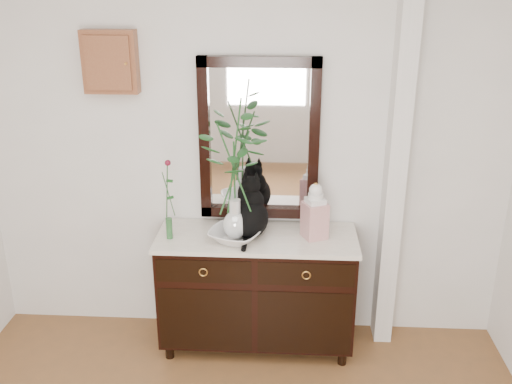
# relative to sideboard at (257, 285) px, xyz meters

# --- Properties ---
(wall_back) EXTENTS (3.60, 0.04, 2.70)m
(wall_back) POSITION_rel_sideboard_xyz_m (-0.10, 0.25, 0.88)
(wall_back) COLOR silver
(wall_back) RESTS_ON ground
(pilaster) EXTENTS (0.12, 0.20, 2.70)m
(pilaster) POSITION_rel_sideboard_xyz_m (0.90, 0.17, 0.88)
(pilaster) COLOR silver
(pilaster) RESTS_ON ground
(sideboard) EXTENTS (1.33, 0.52, 0.82)m
(sideboard) POSITION_rel_sideboard_xyz_m (0.00, 0.00, 0.00)
(sideboard) COLOR black
(sideboard) RESTS_ON ground
(wall_mirror) EXTENTS (0.80, 0.06, 1.10)m
(wall_mirror) POSITION_rel_sideboard_xyz_m (-0.00, 0.24, 0.97)
(wall_mirror) COLOR black
(wall_mirror) RESTS_ON wall_back
(key_cabinet) EXTENTS (0.35, 0.10, 0.40)m
(key_cabinet) POSITION_rel_sideboard_xyz_m (-0.95, 0.21, 1.48)
(key_cabinet) COLOR brown
(key_cabinet) RESTS_ON wall_back
(cat) EXTENTS (0.28, 0.35, 0.40)m
(cat) POSITION_rel_sideboard_xyz_m (-0.05, 0.02, 0.57)
(cat) COLOR black
(cat) RESTS_ON sideboard
(lotus_bowl) EXTENTS (0.42, 0.42, 0.08)m
(lotus_bowl) POSITION_rel_sideboard_xyz_m (-0.14, -0.08, 0.42)
(lotus_bowl) COLOR silver
(lotus_bowl) RESTS_ON sideboard
(vase_branches) EXTENTS (0.59, 0.59, 0.93)m
(vase_branches) POSITION_rel_sideboard_xyz_m (-0.14, -0.08, 0.86)
(vase_branches) COLOR silver
(vase_branches) RESTS_ON lotus_bowl
(bud_vase_rose) EXTENTS (0.08, 0.08, 0.55)m
(bud_vase_rose) POSITION_rel_sideboard_xyz_m (-0.57, -0.07, 0.65)
(bud_vase_rose) COLOR #2C6231
(bud_vase_rose) RESTS_ON sideboard
(ginger_jar) EXTENTS (0.19, 0.19, 0.38)m
(ginger_jar) POSITION_rel_sideboard_xyz_m (0.38, 0.01, 0.57)
(ginger_jar) COLOR white
(ginger_jar) RESTS_ON sideboard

